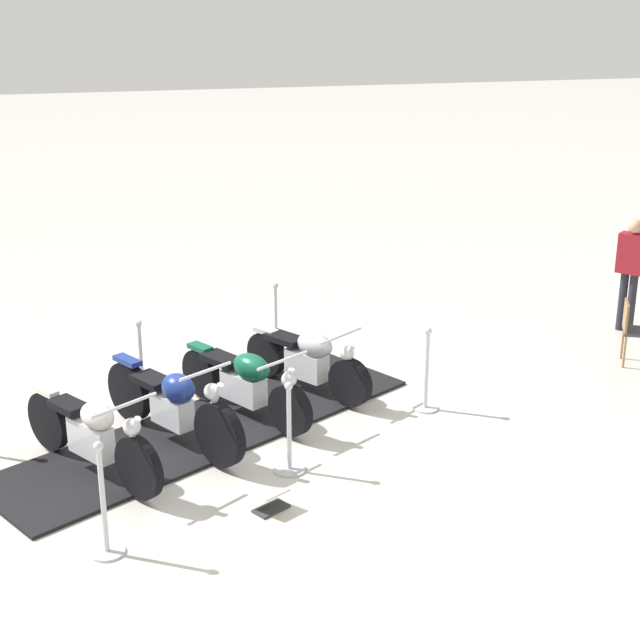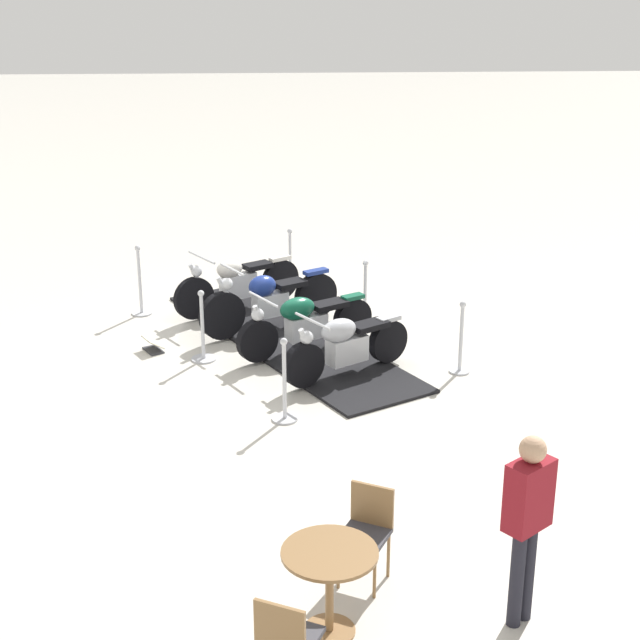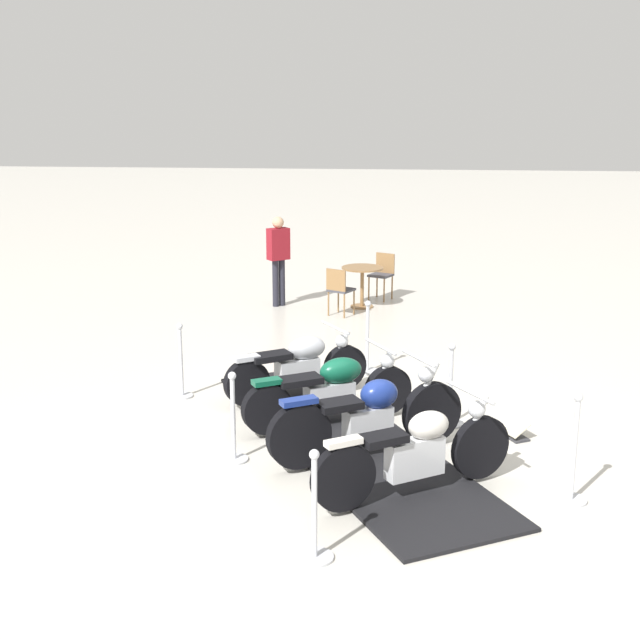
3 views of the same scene
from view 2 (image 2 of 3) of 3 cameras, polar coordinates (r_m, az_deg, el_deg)
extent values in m
plane|color=beige|center=(14.06, -1.92, -1.24)|extent=(80.00, 80.00, 0.00)
cube|color=black|center=(14.05, -1.92, -1.16)|extent=(5.34, 3.83, 0.04)
cylinder|color=black|center=(14.85, -7.56, 1.30)|extent=(0.45, 0.62, 0.67)
cylinder|color=black|center=(15.63, -2.39, 2.43)|extent=(0.45, 0.62, 0.67)
cube|color=silver|center=(15.21, -4.92, 2.04)|extent=(0.48, 0.61, 0.39)
ellipsoid|color=silver|center=(15.04, -5.44, 3.08)|extent=(0.48, 0.52, 0.28)
cube|color=black|center=(15.31, -3.76, 3.27)|extent=(0.46, 0.52, 0.08)
cube|color=silver|center=(15.52, -2.41, 3.71)|extent=(0.30, 0.37, 0.06)
cylinder|color=silver|center=(14.80, -7.33, 2.40)|extent=(0.23, 0.30, 0.57)
cylinder|color=silver|center=(14.73, -7.10, 3.74)|extent=(0.68, 0.45, 0.04)
sphere|color=silver|center=(14.75, -7.41, 2.92)|extent=(0.18, 0.18, 0.18)
cylinder|color=black|center=(13.97, -5.88, 0.27)|extent=(0.47, 0.68, 0.72)
cylinder|color=black|center=(14.76, -0.25, 1.47)|extent=(0.47, 0.68, 0.72)
cube|color=silver|center=(14.34, -2.99, 0.94)|extent=(0.46, 0.57, 0.35)
ellipsoid|color=navy|center=(14.18, -3.48, 2.04)|extent=(0.50, 0.54, 0.32)
cube|color=black|center=(14.43, -1.81, 2.19)|extent=(0.49, 0.56, 0.08)
cube|color=navy|center=(14.64, -0.25, 2.91)|extent=(0.33, 0.42, 0.06)
cylinder|color=silver|center=(13.91, -5.58, 1.52)|extent=(0.24, 0.34, 0.60)
cylinder|color=silver|center=(13.84, -5.27, 3.03)|extent=(0.61, 0.38, 0.04)
sphere|color=silver|center=(13.86, -5.61, 2.17)|extent=(0.18, 0.18, 0.18)
cylinder|color=black|center=(13.13, -3.78, -1.24)|extent=(0.42, 0.59, 0.61)
cylinder|color=black|center=(13.95, 1.96, 0.09)|extent=(0.42, 0.59, 0.61)
cube|color=silver|center=(13.51, -0.82, -0.42)|extent=(0.51, 0.63, 0.34)
ellipsoid|color=#0F5138|center=(13.33, -1.37, 0.69)|extent=(0.55, 0.62, 0.32)
cube|color=black|center=(13.63, 0.56, 0.92)|extent=(0.51, 0.60, 0.08)
cube|color=#0F5138|center=(13.84, 1.98, 1.39)|extent=(0.30, 0.37, 0.06)
cylinder|color=silver|center=(13.07, -3.58, -0.13)|extent=(0.18, 0.24, 0.52)
cylinder|color=silver|center=(12.99, -3.40, 1.23)|extent=(0.67, 0.42, 0.04)
sphere|color=silver|center=(13.01, -3.76, 0.32)|extent=(0.18, 0.18, 0.18)
cylinder|color=black|center=(12.31, -1.01, -2.71)|extent=(0.44, 0.57, 0.60)
cylinder|color=black|center=(13.13, 4.10, -1.26)|extent=(0.44, 0.57, 0.60)
cube|color=silver|center=(12.69, 1.63, -1.79)|extent=(0.51, 0.60, 0.35)
ellipsoid|color=#B7BAC1|center=(12.50, 1.13, -0.62)|extent=(0.55, 0.61, 0.31)
cube|color=black|center=(12.82, 2.98, -0.33)|extent=(0.52, 0.59, 0.08)
cube|color=#B7BAC1|center=(13.02, 4.13, 0.09)|extent=(0.31, 0.36, 0.06)
cylinder|color=silver|center=(12.26, -0.73, -1.53)|extent=(0.22, 0.28, 0.51)
cylinder|color=silver|center=(12.19, -0.44, -0.07)|extent=(0.64, 0.44, 0.04)
sphere|color=silver|center=(12.20, -0.82, -1.05)|extent=(0.18, 0.18, 0.18)
cylinder|color=silver|center=(11.63, -2.12, -5.92)|extent=(0.32, 0.32, 0.03)
cylinder|color=silver|center=(11.43, -2.15, -3.71)|extent=(0.05, 0.05, 0.96)
sphere|color=silver|center=(11.23, -2.18, -1.30)|extent=(0.09, 0.09, 0.09)
cylinder|color=silver|center=(16.55, -1.78, 2.13)|extent=(0.34, 0.34, 0.03)
cylinder|color=silver|center=(16.41, -1.80, 3.69)|extent=(0.05, 0.05, 0.91)
sphere|color=silver|center=(16.28, -1.82, 5.34)|extent=(0.09, 0.09, 0.09)
cylinder|color=silver|center=(13.10, 8.35, -3.04)|extent=(0.28, 0.28, 0.03)
cylinder|color=silver|center=(12.92, 8.45, -1.13)|extent=(0.05, 0.05, 0.91)
sphere|color=silver|center=(12.76, 8.56, 0.93)|extent=(0.09, 0.09, 0.09)
cylinder|color=silver|center=(13.47, -6.97, -2.32)|extent=(0.35, 0.35, 0.03)
cylinder|color=silver|center=(13.29, -7.06, -0.43)|extent=(0.05, 0.05, 0.92)
sphere|color=silver|center=(13.13, -7.15, 1.59)|extent=(0.09, 0.09, 0.09)
cylinder|color=silver|center=(14.75, 2.69, -0.15)|extent=(0.31, 0.31, 0.03)
cylinder|color=silver|center=(14.60, 2.72, 1.58)|extent=(0.05, 0.05, 0.92)
sphere|color=silver|center=(14.45, 2.75, 3.44)|extent=(0.09, 0.09, 0.09)
cylinder|color=silver|center=(15.41, -10.62, 0.41)|extent=(0.33, 0.33, 0.03)
cylinder|color=silver|center=(15.25, -10.74, 2.27)|extent=(0.05, 0.05, 1.02)
sphere|color=silver|center=(15.09, -10.88, 4.25)|extent=(0.09, 0.09, 0.09)
cube|color=#333338|center=(13.87, -9.95, -1.79)|extent=(0.40, 0.35, 0.02)
cube|color=beige|center=(13.83, -9.98, -1.33)|extent=(0.39, 0.35, 0.15)
cylinder|color=olive|center=(8.25, 0.56, -18.10)|extent=(0.43, 0.43, 0.02)
cylinder|color=olive|center=(8.02, 0.57, -16.00)|extent=(0.07, 0.07, 0.72)
cylinder|color=olive|center=(7.81, 0.58, -13.77)|extent=(0.79, 0.79, 0.03)
cylinder|color=olive|center=(8.50, 3.29, -15.01)|extent=(0.03, 0.03, 0.46)
cylinder|color=olive|center=(8.60, 1.11, -14.50)|extent=(0.03, 0.03, 0.46)
cylinder|color=olive|center=(8.76, 4.12, -13.83)|extent=(0.03, 0.03, 0.46)
cylinder|color=olive|center=(8.86, 2.00, -13.36)|extent=(0.03, 0.03, 0.46)
cube|color=#3F3F47|center=(8.54, 2.66, -12.79)|extent=(0.54, 0.54, 0.04)
cube|color=olive|center=(8.58, 3.15, -10.97)|extent=(0.21, 0.37, 0.39)
cube|color=#3F3F47|center=(7.41, -1.76, -18.49)|extent=(0.54, 0.54, 0.04)
cube|color=olive|center=(7.15, -2.43, -17.97)|extent=(0.20, 0.37, 0.39)
cylinder|color=#23232D|center=(8.22, 11.71, -14.91)|extent=(0.12, 0.12, 0.90)
cylinder|color=#23232D|center=(8.32, 12.32, -14.51)|extent=(0.12, 0.12, 0.90)
cube|color=maroon|center=(7.87, 12.41, -10.21)|extent=(0.42, 0.45, 0.60)
sphere|color=tan|center=(7.68, 12.64, -7.58)|extent=(0.22, 0.22, 0.22)
camera|label=1|loc=(17.43, -38.69, 15.09)|focal=53.01mm
camera|label=3|loc=(22.36, -4.25, 16.80)|focal=47.88mm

